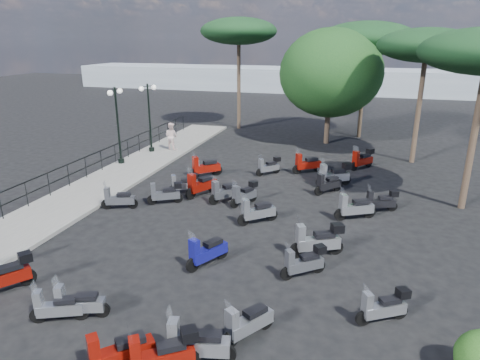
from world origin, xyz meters
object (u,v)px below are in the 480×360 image
(scooter_17, at_px, (162,355))
(pine_0, at_px, (367,39))
(scooter_10, at_px, (205,169))
(pedestrian_far, at_px, (171,136))
(scooter_3, at_px, (184,184))
(broadleaf_tree, at_px, (331,73))
(scooter_24, at_px, (383,307))
(scooter_9, at_px, (269,167))
(scooter_18, at_px, (247,323))
(scooter_28, at_px, (328,184))
(scooter_4, at_px, (201,185))
(pine_2, at_px, (239,31))
(scooter_1, at_px, (4,276))
(scooter_11, at_px, (119,353))
(scooter_12, at_px, (196,344))
(scooter_27, at_px, (334,175))
(scooter_2, at_px, (118,199))
(lamp_post_2, at_px, (149,113))
(scooter_8, at_px, (165,194))
(scooter_5, at_px, (205,167))
(scooter_15, at_px, (244,194))
(scooter_13, at_px, (207,252))
(scooter_26, at_px, (381,202))
(lamp_post_1, at_px, (118,121))
(scooter_25, at_px, (318,241))
(scooter_20, at_px, (257,212))
(pine_1, at_px, (427,46))
(scooter_16, at_px, (307,164))
(scooter_21, at_px, (354,208))
(scooter_22, at_px, (362,160))
(scooter_0, at_px, (78,304))
(scooter_14, at_px, (225,192))

(scooter_17, height_order, pine_0, pine_0)
(scooter_10, bearing_deg, pedestrian_far, -1.30)
(scooter_3, distance_m, broadleaf_tree, 13.90)
(scooter_24, distance_m, broadleaf_tree, 20.26)
(scooter_9, bearing_deg, scooter_18, 143.59)
(scooter_28, bearing_deg, pedestrian_far, 15.92)
(scooter_9, bearing_deg, scooter_4, 103.12)
(pine_2, bearing_deg, pedestrian_far, -103.60)
(scooter_1, distance_m, scooter_11, 5.20)
(scooter_11, xyz_separation_m, scooter_28, (3.27, 12.81, -0.03))
(scooter_12, bearing_deg, scooter_10, 7.67)
(scooter_27, bearing_deg, scooter_2, 90.13)
(lamp_post_2, bearing_deg, scooter_8, -36.02)
(pine_2, bearing_deg, pine_0, -3.28)
(scooter_5, bearing_deg, scooter_15, -179.15)
(scooter_13, height_order, scooter_27, scooter_27)
(scooter_26, relative_size, pine_0, 0.18)
(lamp_post_1, bearing_deg, scooter_28, -7.35)
(scooter_2, xyz_separation_m, scooter_5, (1.97, 5.21, 0.08))
(scooter_25, bearing_deg, scooter_1, 93.43)
(pedestrian_far, xyz_separation_m, scooter_20, (8.01, -9.27, -0.54))
(scooter_18, xyz_separation_m, pine_0, (1.93, 23.76, 6.46))
(scooter_17, distance_m, pine_1, 21.37)
(scooter_11, bearing_deg, scooter_3, -28.29)
(scooter_2, bearing_deg, scooter_16, -63.39)
(scooter_18, relative_size, pine_2, 0.17)
(scooter_8, relative_size, scooter_11, 1.02)
(scooter_2, bearing_deg, scooter_18, -150.68)
(scooter_10, bearing_deg, scooter_24, 177.25)
(scooter_21, relative_size, scooter_22, 1.07)
(scooter_15, relative_size, pine_1, 0.19)
(scooter_16, bearing_deg, scooter_15, 122.96)
(pedestrian_far, bearing_deg, scooter_0, 118.95)
(scooter_0, height_order, scooter_20, scooter_20)
(scooter_5, height_order, scooter_12, scooter_5)
(scooter_0, height_order, scooter_15, scooter_15)
(lamp_post_1, relative_size, scooter_28, 3.29)
(scooter_4, relative_size, pine_0, 0.21)
(scooter_14, distance_m, scooter_15, 0.91)
(scooter_25, distance_m, scooter_26, 5.08)
(scooter_1, distance_m, scooter_28, 13.67)
(scooter_24, xyz_separation_m, scooter_27, (-2.10, 10.47, 0.11))
(scooter_4, relative_size, scooter_5, 1.15)
(scooter_22, bearing_deg, scooter_11, 112.17)
(scooter_17, distance_m, scooter_27, 13.98)
(lamp_post_2, xyz_separation_m, scooter_5, (4.96, -3.51, -2.03))
(scooter_16, height_order, scooter_27, scooter_27)
(scooter_12, bearing_deg, scooter_2, 28.77)
(scooter_15, relative_size, scooter_21, 0.89)
(scooter_25, bearing_deg, scooter_9, -2.58)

